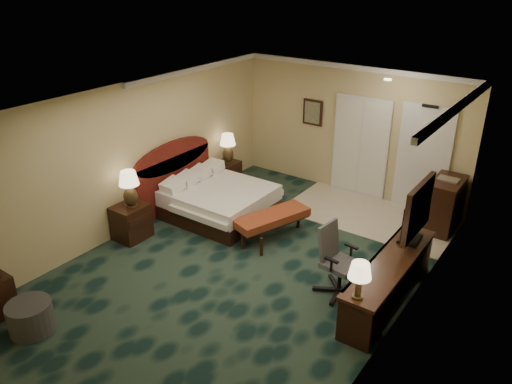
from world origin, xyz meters
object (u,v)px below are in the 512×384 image
Objects in this scene: nightstand_near at (131,222)px; lamp_far at (228,148)px; bed_bench at (272,226)px; ottoman at (31,317)px; nightstand_far at (227,174)px; lamp_near at (130,189)px; desk at (389,281)px; tv at (413,220)px; minibar at (444,205)px; bed at (220,202)px; desk_chair at (341,262)px.

lamp_far is (-0.01, 2.81, 0.56)m from nightstand_near.
ottoman is at bearing -88.65° from bed_bench.
bed_bench is (2.07, -1.34, -0.04)m from nightstand_far.
lamp_near reaches higher than lamp_far.
desk is 1.00m from tv.
minibar is at bearing 9.68° from lamp_far.
bed is at bearing -167.32° from bed_bench.
minibar reaches higher than nightstand_near.
minibar is (4.38, 3.54, -0.48)m from lamp_near.
bed is 1.68× the size of desk_chair.
tv is (3.72, -0.01, 0.76)m from bed.
lamp_far is 2.54m from bed_bench.
desk is 2.65× the size of tv.
bed is 1.32m from bed_bench.
lamp_near is at bearing -88.68° from nightstand_far.
minibar is at bearing 38.90° from lamp_near.
ottoman is 4.96m from desk.
lamp_near reaches higher than minibar.
lamp_far is (-0.74, 1.21, 0.59)m from bed.
ottoman is (0.82, -5.27, -0.07)m from nightstand_far.
bed_bench is 2.55m from tv.
ottoman is at bearing -137.46° from desk.
lamp_near is at bearing 106.79° from ottoman.
lamp_near is at bearing -125.63° from bed_bench.
tv is at bearing -89.00° from minibar.
desk is at bearing -23.51° from lamp_far.
bed is 4.18m from minibar.
tv is (0.01, 0.71, 0.70)m from desk.
lamp_far is at bearing 90.86° from lamp_near.
nightstand_near is 2.79m from nightstand_far.
nightstand_far is 4.70m from tv.
nightstand_far reaches higher than ottoman.
bed_bench is (2.04, 1.45, -0.08)m from nightstand_near.
lamp_far is 5.39m from ottoman.
bed is at bearing -151.89° from minibar.
desk_chair is (1.74, -0.79, 0.30)m from bed_bench.
nightstand_far is 0.58× the size of minibar.
lamp_far is 0.45× the size of bed_bench.
tv reaches higher than bed_bench.
bed is 3.19m from desk_chair.
minibar reaches higher than nightstand_far.
nightstand_far is 5.34m from ottoman.
lamp_far is 1.08× the size of ottoman.
nightstand_near is 2.86m from lamp_far.
nightstand_near is (-0.74, -1.59, 0.03)m from bed.
minibar is (0.64, 2.90, -0.05)m from desk_chair.
lamp_near is 4.54m from desk.
bed is 0.76× the size of desk.
bed is 1.87× the size of minibar.
minibar is at bearing 88.29° from tv.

